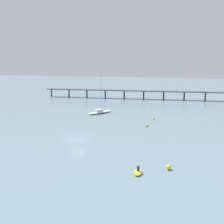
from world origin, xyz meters
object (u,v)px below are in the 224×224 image
at_px(dinghy_yellow, 138,172).
at_px(mooring_buoy_outer, 169,167).
at_px(pier, 182,89).
at_px(mooring_buoy_far, 147,125).
at_px(sailboat_white, 100,111).
at_px(mooring_buoy_near, 154,118).

bearing_deg(dinghy_yellow, mooring_buoy_outer, 35.65).
distance_m(pier, mooring_buoy_outer, 71.02).
height_order(pier, mooring_buoy_far, pier).
bearing_deg(sailboat_white, dinghy_yellow, -64.68).
distance_m(mooring_buoy_near, mooring_buoy_outer, 33.41).
bearing_deg(dinghy_yellow, pier, 90.45).
bearing_deg(pier, dinghy_yellow, -89.55).
bearing_deg(mooring_buoy_far, mooring_buoy_outer, -73.40).
relative_size(pier, mooring_buoy_far, 134.31).
xyz_separation_m(pier, mooring_buoy_outer, (3.96, -70.83, -3.41)).
xyz_separation_m(dinghy_yellow, mooring_buoy_near, (-3.92, 35.03, 0.03)).
xyz_separation_m(sailboat_white, mooring_buoy_outer, (22.07, -37.04, -0.26)).
height_order(sailboat_white, mooring_buoy_near, sailboat_white).
height_order(sailboat_white, mooring_buoy_far, sailboat_white).
relative_size(sailboat_white, mooring_buoy_outer, 16.23).
xyz_separation_m(mooring_buoy_near, mooring_buoy_far, (0.00, -8.08, 0.01)).
bearing_deg(dinghy_yellow, sailboat_white, 115.32).
xyz_separation_m(dinghy_yellow, mooring_buoy_far, (-3.92, 26.94, 0.04)).
height_order(dinghy_yellow, mooring_buoy_far, dinghy_yellow).
bearing_deg(mooring_buoy_far, mooring_buoy_near, 90.02).
xyz_separation_m(sailboat_white, mooring_buoy_far, (14.76, -12.53, -0.32)).
bearing_deg(dinghy_yellow, mooring_buoy_far, 98.28).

